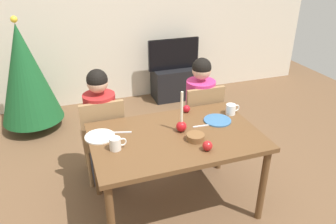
# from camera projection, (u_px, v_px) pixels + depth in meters

# --- Properties ---
(ground_plane) EXTENTS (7.68, 7.68, 0.00)m
(ground_plane) POSITION_uv_depth(u_px,v_px,m) (175.00, 204.00, 3.05)
(ground_plane) COLOR brown
(back_wall) EXTENTS (6.40, 0.10, 2.60)m
(back_wall) POSITION_uv_depth(u_px,v_px,m) (113.00, 14.00, 4.66)
(back_wall) COLOR beige
(back_wall) RESTS_ON ground
(dining_table) EXTENTS (1.40, 0.90, 0.75)m
(dining_table) POSITION_uv_depth(u_px,v_px,m) (176.00, 144.00, 2.75)
(dining_table) COLOR brown
(dining_table) RESTS_ON ground
(chair_left) EXTENTS (0.40, 0.40, 0.90)m
(chair_left) POSITION_uv_depth(u_px,v_px,m) (103.00, 135.00, 3.18)
(chair_left) COLOR #99754C
(chair_left) RESTS_ON ground
(chair_right) EXTENTS (0.40, 0.40, 0.90)m
(chair_right) POSITION_uv_depth(u_px,v_px,m) (201.00, 119.00, 3.48)
(chair_right) COLOR #99754C
(chair_right) RESTS_ON ground
(person_left_child) EXTENTS (0.30, 0.30, 1.17)m
(person_left_child) POSITION_uv_depth(u_px,v_px,m) (102.00, 128.00, 3.18)
(person_left_child) COLOR #33384C
(person_left_child) RESTS_ON ground
(person_right_child) EXTENTS (0.30, 0.30, 1.17)m
(person_right_child) POSITION_uv_depth(u_px,v_px,m) (200.00, 113.00, 3.48)
(person_right_child) COLOR #33384C
(person_right_child) RESTS_ON ground
(tv_stand) EXTENTS (0.64, 0.40, 0.48)m
(tv_stand) POSITION_uv_depth(u_px,v_px,m) (173.00, 83.00, 5.12)
(tv_stand) COLOR black
(tv_stand) RESTS_ON ground
(tv) EXTENTS (0.79, 0.05, 0.46)m
(tv) POSITION_uv_depth(u_px,v_px,m) (174.00, 54.00, 4.91)
(tv) COLOR black
(tv) RESTS_ON tv_stand
(christmas_tree) EXTENTS (0.76, 0.76, 1.45)m
(christmas_tree) POSITION_uv_depth(u_px,v_px,m) (25.00, 74.00, 4.01)
(christmas_tree) COLOR brown
(christmas_tree) RESTS_ON ground
(candle_centerpiece) EXTENTS (0.09, 0.09, 0.36)m
(candle_centerpiece) POSITION_uv_depth(u_px,v_px,m) (181.00, 124.00, 2.74)
(candle_centerpiece) COLOR red
(candle_centerpiece) RESTS_ON dining_table
(plate_left) EXTENTS (0.24, 0.24, 0.01)m
(plate_left) POSITION_uv_depth(u_px,v_px,m) (100.00, 136.00, 2.68)
(plate_left) COLOR white
(plate_left) RESTS_ON dining_table
(plate_right) EXTENTS (0.25, 0.25, 0.01)m
(plate_right) POSITION_uv_depth(u_px,v_px,m) (217.00, 120.00, 2.93)
(plate_right) COLOR teal
(plate_right) RESTS_ON dining_table
(mug_left) EXTENTS (0.13, 0.09, 0.10)m
(mug_left) POSITION_uv_depth(u_px,v_px,m) (116.00, 144.00, 2.50)
(mug_left) COLOR silver
(mug_left) RESTS_ON dining_table
(mug_right) EXTENTS (0.13, 0.09, 0.10)m
(mug_right) POSITION_uv_depth(u_px,v_px,m) (231.00, 109.00, 3.04)
(mug_right) COLOR white
(mug_right) RESTS_ON dining_table
(fork_left) EXTENTS (0.18, 0.06, 0.01)m
(fork_left) POSITION_uv_depth(u_px,v_px,m) (121.00, 132.00, 2.75)
(fork_left) COLOR silver
(fork_left) RESTS_ON dining_table
(fork_right) EXTENTS (0.18, 0.03, 0.01)m
(fork_right) POSITION_uv_depth(u_px,v_px,m) (203.00, 126.00, 2.85)
(fork_right) COLOR silver
(fork_right) RESTS_ON dining_table
(bowl_walnuts) EXTENTS (0.15, 0.15, 0.05)m
(bowl_walnuts) POSITION_uv_depth(u_px,v_px,m) (195.00, 137.00, 2.64)
(bowl_walnuts) COLOR brown
(bowl_walnuts) RESTS_ON dining_table
(apple_near_candle) EXTENTS (0.07, 0.07, 0.07)m
(apple_near_candle) POSITION_uv_depth(u_px,v_px,m) (186.00, 109.00, 3.08)
(apple_near_candle) COLOR red
(apple_near_candle) RESTS_ON dining_table
(apple_by_left_plate) EXTENTS (0.08, 0.08, 0.08)m
(apple_by_left_plate) POSITION_uv_depth(u_px,v_px,m) (207.00, 146.00, 2.50)
(apple_by_left_plate) COLOR #B21B1D
(apple_by_left_plate) RESTS_ON dining_table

